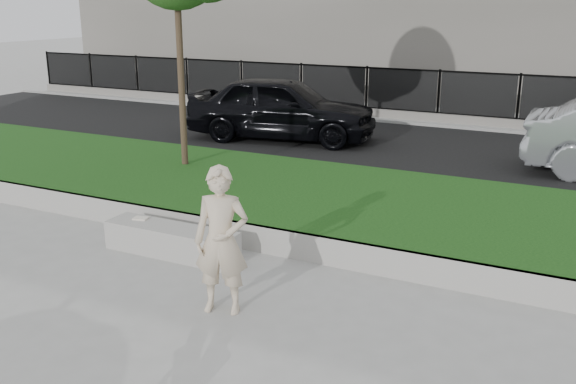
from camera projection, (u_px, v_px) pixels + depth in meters
The scene contains 10 objects.
ground at pixel (247, 284), 8.20m from camera, with size 90.00×90.00×0.00m, color gray.
grass_bank at pixel (338, 205), 10.71m from camera, with size 34.00×4.00×0.40m, color black.
grass_kerb at pixel (284, 243), 9.03m from camera, with size 34.00×0.08×0.40m, color gray.
street at pixel (425, 151), 15.47m from camera, with size 34.00×7.00×0.04m, color black.
far_pavement at pixel (465, 119), 19.31m from camera, with size 34.00×3.00×0.12m, color gray.
iron_fence at pixel (459, 108), 18.31m from camera, with size 32.00×0.30×1.50m.
stone_bench at pixel (172, 241), 9.12m from camera, with size 2.02×0.50×0.41m, color gray.
man at pixel (222, 241), 7.27m from camera, with size 0.63×0.41×1.73m, color beige.
book at pixel (141, 218), 9.38m from camera, with size 0.20×0.15×0.02m, color silver.
car_dark at pixel (282, 108), 16.41m from camera, with size 1.94×4.83×1.65m, color black.
Camera 1 is at (3.85, -6.48, 3.47)m, focal length 40.00 mm.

